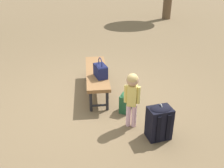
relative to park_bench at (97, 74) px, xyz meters
The scene contains 6 objects.
ground_plane 0.55m from the park_bench, 11.24° to the right, with size 40.00×40.00×0.00m, color brown.
park_bench is the anchor object (origin of this frame).
handbag 0.34m from the park_bench, ahead, with size 0.32×0.19×0.37m.
child_standing 1.30m from the park_bench, ahead, with size 0.18×0.21×0.90m.
backpack_large 1.72m from the park_bench, 13.25° to the left, with size 0.32×0.35×0.56m.
backpack_small 0.92m from the park_bench, 14.70° to the left, with size 0.27×0.26×0.37m.
Camera 1 is at (3.75, -1.20, 2.30)m, focal length 39.11 mm.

